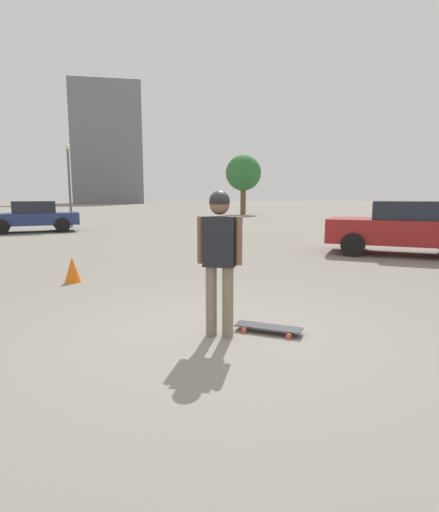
{
  "coord_description": "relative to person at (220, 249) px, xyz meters",
  "views": [
    {
      "loc": [
        -4.59,
        0.88,
        1.7
      ],
      "look_at": [
        0.0,
        0.0,
        0.99
      ],
      "focal_mm": 28.0,
      "sensor_mm": 36.0,
      "label": 1
    }
  ],
  "objects": [
    {
      "name": "building_block_distant",
      "position": [
        88.22,
        7.69,
        11.32
      ],
      "size": [
        13.75,
        14.28,
        24.79
      ],
      "color": "slate",
      "rests_on": "ground_plane"
    },
    {
      "name": "skateboard",
      "position": [
        0.01,
        -0.63,
        -1.01
      ],
      "size": [
        0.64,
        0.83,
        0.08
      ],
      "rotation": [
        0.0,
        0.0,
        1.0
      ],
      "color": "#232328",
      "rests_on": "ground_plane"
    },
    {
      "name": "person",
      "position": [
        0.0,
        0.0,
        0.0
      ],
      "size": [
        0.34,
        0.5,
        1.76
      ],
      "rotation": [
        0.0,
        0.0,
        -2.0
      ],
      "color": "#7A6B56",
      "rests_on": "ground_plane"
    },
    {
      "name": "car_parked_far",
      "position": [
        15.49,
        5.97,
        -0.33
      ],
      "size": [
        2.67,
        4.35,
        1.44
      ],
      "rotation": [
        0.0,
        0.0,
        1.82
      ],
      "color": "navy",
      "rests_on": "ground_plane"
    },
    {
      "name": "lamp_post",
      "position": [
        17.97,
        4.66,
        1.56
      ],
      "size": [
        0.28,
        0.28,
        4.35
      ],
      "color": "#59595E",
      "rests_on": "ground_plane"
    },
    {
      "name": "car_parked_near",
      "position": [
        5.64,
        -6.47,
        -0.28
      ],
      "size": [
        3.8,
        4.45,
        1.54
      ],
      "rotation": [
        0.0,
        0.0,
        0.99
      ],
      "color": "maroon",
      "rests_on": "ground_plane"
    },
    {
      "name": "tree_distant",
      "position": [
        31.0,
        -8.13,
        2.61
      ],
      "size": [
        3.19,
        3.19,
        5.32
      ],
      "color": "brown",
      "rests_on": "ground_plane"
    },
    {
      "name": "ground_plane",
      "position": [
        0.0,
        0.0,
        -1.07
      ],
      "size": [
        220.0,
        220.0,
        0.0
      ],
      "primitive_type": "plane",
      "color": "gray"
    },
    {
      "name": "traffic_cone",
      "position": [
        3.55,
        2.28,
        -0.82
      ],
      "size": [
        0.31,
        0.31,
        0.5
      ],
      "color": "orange",
      "rests_on": "ground_plane"
    }
  ]
}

